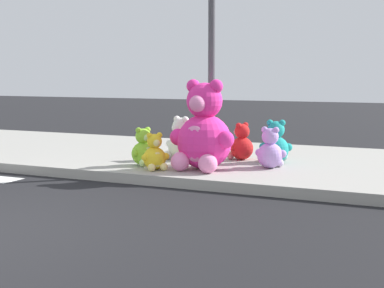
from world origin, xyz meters
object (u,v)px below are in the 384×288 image
(sign_pole, at_px, (212,56))
(plush_pink_large, at_px, (203,134))
(plush_lavender, at_px, (270,151))
(plush_lime, at_px, (144,150))
(plush_red, at_px, (241,145))
(plush_white, at_px, (180,142))
(plush_teal, at_px, (276,145))
(plush_yellow, at_px, (155,155))

(sign_pole, bearing_deg, plush_pink_large, -78.77)
(sign_pole, height_order, plush_lavender, sign_pole)
(plush_pink_large, bearing_deg, plush_lime, -177.12)
(plush_red, bearing_deg, sign_pole, -117.05)
(plush_white, bearing_deg, plush_pink_large, -45.52)
(plush_lavender, xyz_separation_m, plush_teal, (-0.09, 0.60, 0.03))
(plush_white, relative_size, plush_lime, 1.21)
(plush_teal, bearing_deg, plush_white, -166.51)
(plush_pink_large, height_order, plush_lime, plush_pink_large)
(plush_white, relative_size, plush_teal, 1.05)
(plush_yellow, xyz_separation_m, plush_teal, (1.42, 1.49, 0.05))
(plush_white, height_order, plush_yellow, plush_white)
(plush_red, bearing_deg, plush_lavender, -42.16)
(plush_lavender, bearing_deg, plush_red, 137.84)
(sign_pole, height_order, plush_yellow, sign_pole)
(plush_white, height_order, plush_red, plush_white)
(plush_white, distance_m, plush_red, 1.02)
(plush_lavender, height_order, plush_lime, plush_lavender)
(sign_pole, relative_size, plush_lime, 5.33)
(plush_yellow, height_order, plush_lime, plush_lime)
(plush_pink_large, distance_m, plush_lime, 1.03)
(plush_white, height_order, plush_lime, plush_white)
(plush_pink_large, xyz_separation_m, plush_teal, (0.79, 1.14, -0.26))
(plush_pink_large, bearing_deg, plush_teal, 55.39)
(sign_pole, distance_m, plush_white, 1.55)
(plush_lavender, distance_m, plush_lime, 1.96)
(plush_white, relative_size, plush_lavender, 1.15)
(plush_lime, xyz_separation_m, plush_teal, (1.77, 1.19, 0.04))
(plush_lavender, bearing_deg, plush_lime, -162.46)
(plush_pink_large, relative_size, plush_white, 1.85)
(sign_pole, height_order, plush_teal, sign_pole)
(plush_red, height_order, plush_teal, plush_teal)
(plush_pink_large, height_order, plush_teal, plush_pink_large)
(plush_white, bearing_deg, sign_pole, -15.71)
(plush_white, height_order, plush_teal, plush_white)
(plush_teal, bearing_deg, plush_lavender, -81.31)
(sign_pole, relative_size, plush_red, 5.12)
(plush_yellow, bearing_deg, plush_lavender, 30.56)
(plush_lavender, relative_size, plush_yellow, 1.13)
(sign_pole, bearing_deg, plush_red, 62.95)
(plush_yellow, distance_m, plush_teal, 2.06)
(sign_pole, relative_size, plush_yellow, 5.72)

